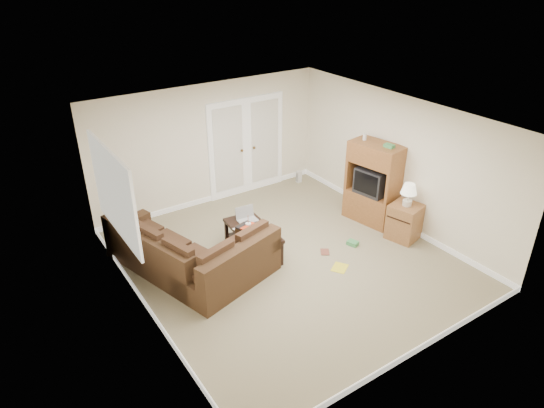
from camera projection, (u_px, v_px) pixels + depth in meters
floor at (287, 260)px, 8.36m from camera, size 5.50×5.50×0.00m
ceiling at (290, 120)px, 7.21m from camera, size 5.00×5.50×0.02m
wall_left at (138, 240)px, 6.55m from camera, size 0.02×5.50×2.50m
wall_right at (398, 162)px, 9.02m from camera, size 0.02×5.50×2.50m
wall_back at (210, 145)px, 9.81m from camera, size 5.00×0.02×2.50m
wall_front at (423, 280)px, 5.76m from camera, size 5.00×0.02×2.50m
baseboards at (287, 257)px, 8.34m from camera, size 5.00×5.50×0.10m
french_doors at (247, 147)px, 10.30m from camera, size 1.80×0.05×2.13m
window_left at (114, 193)px, 7.16m from camera, size 0.05×1.92×1.42m
sectional_sofa at (191, 258)px, 7.84m from camera, size 2.33×2.68×0.79m
coffee_table at (253, 240)px, 8.43m from camera, size 0.69×1.24×0.81m
tv_armoire at (373, 183)px, 9.25m from camera, size 0.71×1.07×1.70m
side_cabinet at (405, 219)px, 8.83m from camera, size 0.63×0.63×1.10m
space_heater at (299, 176)px, 11.12m from camera, size 0.11×0.09×0.28m
floor_magazine at (340, 268)px, 8.14m from camera, size 0.38×0.36×0.01m
floor_greenbox at (353, 243)px, 8.76m from camera, size 0.19×0.22×0.08m
floor_book at (321, 252)px, 8.56m from camera, size 0.24×0.25×0.02m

